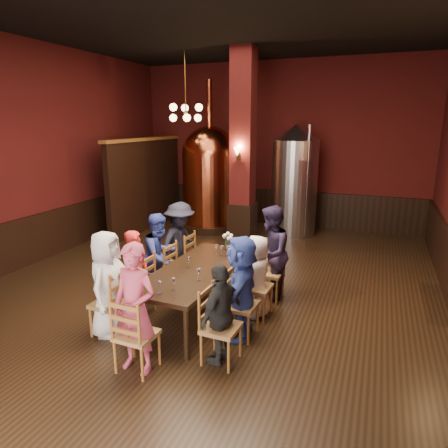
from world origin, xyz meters
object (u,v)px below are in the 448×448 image
at_px(rose_vase, 228,239).
at_px(copper_kettle, 210,177).
at_px(person_0, 108,284).
at_px(dining_table, 197,272).
at_px(person_1, 137,273).
at_px(steel_vessel, 294,181).
at_px(person_2, 160,256).

bearing_deg(rose_vase, copper_kettle, 117.15).
bearing_deg(person_0, dining_table, -51.99).
bearing_deg(person_1, copper_kettle, -0.78).
bearing_deg(rose_vase, person_0, -117.20).
relative_size(dining_table, steel_vessel, 0.86).
distance_m(person_1, rose_vase, 1.65).
xyz_separation_m(dining_table, copper_kettle, (-1.84, 4.83, 0.75)).
height_order(person_1, copper_kettle, copper_kettle).
relative_size(dining_table, person_2, 1.68).
distance_m(person_1, copper_kettle, 5.28).
xyz_separation_m(person_1, rose_vase, (0.98, 1.29, 0.29)).
xyz_separation_m(person_0, person_2, (0.05, 1.33, -0.02)).
bearing_deg(person_0, person_1, -11.62).
relative_size(person_0, steel_vessel, 0.53).
height_order(dining_table, rose_vase, rose_vase).
distance_m(dining_table, rose_vase, 1.04).
height_order(person_2, rose_vase, person_2).
bearing_deg(rose_vase, steel_vessel, 85.91).
xyz_separation_m(dining_table, person_2, (-0.84, 0.36, 0.04)).
bearing_deg(rose_vase, dining_table, -96.92).
distance_m(person_1, steel_vessel, 5.57).
bearing_deg(steel_vessel, rose_vase, -94.09).
bearing_deg(copper_kettle, person_0, -80.63).
bearing_deg(person_2, person_0, -170.48).
bearing_deg(person_2, copper_kettle, 24.44).
distance_m(person_0, person_2, 1.33).
bearing_deg(copper_kettle, person_1, -79.15).
bearing_deg(person_1, steel_vessel, -24.97).
height_order(person_0, person_2, person_0).
distance_m(person_2, copper_kettle, 4.63).
bearing_deg(steel_vessel, copper_kettle, -173.68).
distance_m(person_0, person_1, 0.67).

